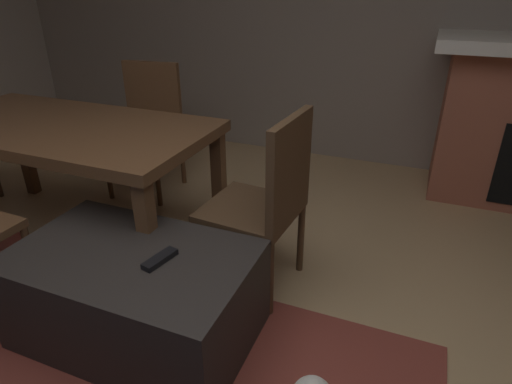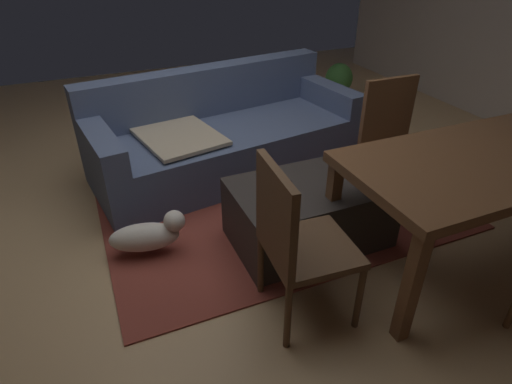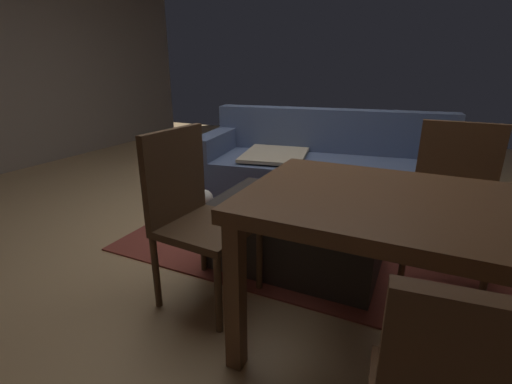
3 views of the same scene
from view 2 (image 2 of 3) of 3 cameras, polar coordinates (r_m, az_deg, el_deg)
name	(u,v)px [view 2 (image 2 of 3)]	position (r m, az deg, el deg)	size (l,w,h in m)	color
floor	(218,217)	(3.19, -5.07, -3.30)	(8.30, 8.30, 0.00)	tan
area_rug	(272,197)	(3.40, 2.12, -0.71)	(2.60, 2.00, 0.01)	brown
couch	(224,137)	(3.72, -4.34, 7.40)	(2.38, 1.24, 0.83)	#4C5B7F
ottoman_coffee_table	(309,213)	(2.85, 7.12, -2.83)	(1.02, 0.63, 0.44)	#2D2826
tv_remote	(290,188)	(2.67, 4.65, 0.56)	(0.05, 0.16, 0.02)	black
dining_table	(488,168)	(2.79, 28.75, 2.90)	(1.71, 0.84, 0.74)	brown
dining_chair_west	(295,238)	(2.13, 5.25, -6.17)	(0.47, 0.47, 0.93)	#513823
dining_chair_north	(393,136)	(3.34, 17.97, 7.20)	(0.45, 0.45, 0.93)	brown
potted_plant	(339,81)	(5.49, 11.04, 14.43)	(0.33, 0.33, 0.46)	brown
small_dog	(149,235)	(2.83, -14.21, -5.59)	(0.50, 0.28, 0.26)	silver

